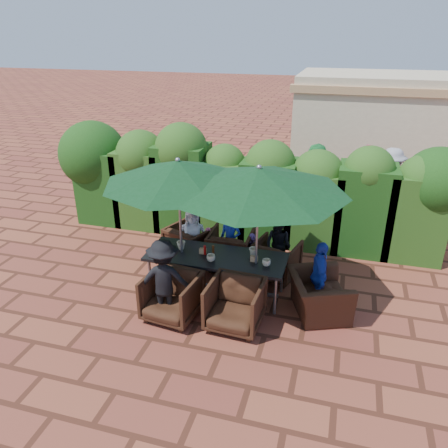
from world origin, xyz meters
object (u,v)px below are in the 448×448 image
(umbrella_right, at_px, (259,180))
(chair_near_left, at_px, (172,295))
(umbrella_left, at_px, (178,172))
(chair_far_right, at_px, (276,258))
(chair_far_left, at_px, (190,241))
(chair_end_right, at_px, (319,289))
(dining_table, at_px, (216,259))
(chair_near_right, at_px, (235,303))
(chair_far_mid, at_px, (231,247))

(umbrella_right, bearing_deg, chair_near_left, -145.73)
(umbrella_left, relative_size, umbrella_right, 0.88)
(chair_near_left, bearing_deg, chair_far_right, 57.81)
(chair_near_left, bearing_deg, chair_far_left, 108.07)
(chair_near_left, height_order, chair_end_right, chair_end_right)
(dining_table, relative_size, chair_far_left, 2.92)
(dining_table, bearing_deg, chair_far_right, 42.72)
(chair_near_right, height_order, chair_end_right, chair_end_right)
(chair_far_left, xyz_separation_m, chair_near_left, (0.38, -1.91, 0.01))
(umbrella_left, distance_m, chair_far_left, 2.10)
(umbrella_right, bearing_deg, chair_far_left, 145.45)
(chair_end_right, bearing_deg, chair_far_right, 20.82)
(dining_table, xyz_separation_m, chair_far_mid, (0.00, 0.98, -0.25))
(chair_end_right, bearing_deg, chair_near_right, 98.96)
(umbrella_right, height_order, chair_near_right, umbrella_right)
(chair_near_right, distance_m, chair_end_right, 1.43)
(chair_near_right, bearing_deg, umbrella_right, 81.56)
(chair_far_mid, distance_m, chair_far_right, 0.93)
(chair_near_left, relative_size, chair_near_right, 0.99)
(dining_table, distance_m, chair_far_right, 1.29)
(dining_table, height_order, chair_near_right, chair_near_right)
(chair_near_left, distance_m, chair_end_right, 2.41)
(umbrella_right, distance_m, chair_near_left, 2.31)
(umbrella_left, distance_m, umbrella_right, 1.35)
(chair_far_mid, relative_size, chair_far_right, 1.06)
(chair_far_mid, distance_m, chair_end_right, 2.10)
(dining_table, relative_size, chair_far_right, 3.03)
(dining_table, distance_m, chair_near_left, 1.04)
(chair_far_right, bearing_deg, chair_near_right, 91.42)
(umbrella_left, xyz_separation_m, chair_far_right, (1.55, 0.88, -1.81))
(chair_near_right, relative_size, chair_end_right, 0.83)
(umbrella_left, xyz_separation_m, chair_far_left, (-0.24, 1.05, -1.80))
(chair_far_right, distance_m, chair_end_right, 1.30)
(dining_table, bearing_deg, chair_end_right, -3.33)
(chair_far_right, bearing_deg, chair_far_mid, 5.76)
(chair_far_right, bearing_deg, chair_near_left, 64.54)
(dining_table, relative_size, chair_near_right, 2.84)
(chair_far_right, bearing_deg, dining_table, 56.33)
(umbrella_right, distance_m, chair_near_right, 1.95)
(umbrella_right, distance_m, chair_far_left, 2.63)
(umbrella_right, relative_size, chair_far_right, 3.56)
(dining_table, bearing_deg, umbrella_right, -4.96)
(umbrella_left, xyz_separation_m, chair_end_right, (2.42, -0.08, -1.76))
(chair_far_right, relative_size, chair_near_left, 0.95)
(chair_near_left, bearing_deg, dining_table, 68.09)
(umbrella_right, xyz_separation_m, chair_near_left, (-1.20, -0.82, -1.79))
(umbrella_left, relative_size, chair_near_left, 2.98)
(umbrella_left, bearing_deg, chair_near_right, -34.07)
(umbrella_left, xyz_separation_m, chair_near_right, (1.19, -0.80, -1.78))
(chair_far_mid, height_order, chair_near_left, chair_far_mid)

